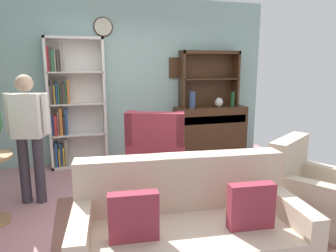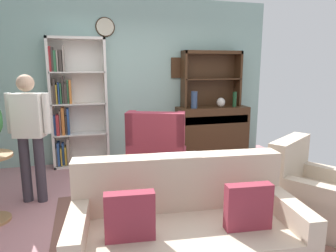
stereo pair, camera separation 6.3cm
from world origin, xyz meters
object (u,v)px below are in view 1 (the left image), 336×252
(vase_tall, at_px, (192,100))
(armchair_floral, at_px, (310,195))
(bookshelf, at_px, (72,104))
(sideboard_hutch, at_px, (209,71))
(book_stack, at_px, (174,175))
(vase_round, at_px, (219,102))
(coffee_table, at_px, (178,185))
(sideboard, at_px, (210,129))
(bottle_wine, at_px, (232,99))
(couch_floral, at_px, (188,234))
(person_reading, at_px, (28,130))
(wingback_chair, at_px, (157,156))

(vase_tall, height_order, armchair_floral, vase_tall)
(bookshelf, height_order, sideboard_hutch, bookshelf)
(bookshelf, xyz_separation_m, armchair_floral, (2.44, -2.65, -0.75))
(armchair_floral, height_order, book_stack, armchair_floral)
(vase_round, bearing_deg, coffee_table, -126.18)
(sideboard, height_order, armchair_floral, sideboard)
(vase_tall, bearing_deg, armchair_floral, -80.59)
(bottle_wine, distance_m, couch_floral, 3.53)
(vase_tall, height_order, person_reading, person_reading)
(wingback_chair, bearing_deg, bookshelf, 135.82)
(bottle_wine, height_order, armchair_floral, bottle_wine)
(wingback_chair, bearing_deg, book_stack, -93.16)
(wingback_chair, bearing_deg, person_reading, -172.73)
(bookshelf, height_order, bottle_wine, bookshelf)
(bookshelf, bearing_deg, couch_floral, -73.66)
(couch_floral, relative_size, person_reading, 1.20)
(book_stack, bearing_deg, vase_tall, 63.40)
(sideboard_hutch, height_order, coffee_table, sideboard_hutch)
(sideboard_hutch, bearing_deg, person_reading, -155.32)
(sideboard_hutch, xyz_separation_m, couch_floral, (-1.53, -3.07, -1.25))
(vase_tall, bearing_deg, couch_floral, -111.56)
(person_reading, distance_m, book_stack, 1.80)
(vase_tall, bearing_deg, book_stack, -116.60)
(sideboard, relative_size, vase_round, 7.65)
(bookshelf, distance_m, vase_round, 2.56)
(couch_floral, bearing_deg, bookshelf, 106.34)
(armchair_floral, height_order, coffee_table, armchair_floral)
(bookshelf, relative_size, coffee_table, 2.62)
(sideboard, distance_m, vase_tall, 0.69)
(bottle_wine, distance_m, armchair_floral, 2.62)
(bottle_wine, bearing_deg, book_stack, -132.51)
(vase_round, xyz_separation_m, armchair_floral, (-0.11, -2.50, -0.72))
(bookshelf, height_order, person_reading, bookshelf)
(armchair_floral, bearing_deg, wingback_chair, 130.26)
(sideboard_hutch, xyz_separation_m, vase_tall, (-0.39, -0.19, -0.49))
(sideboard, xyz_separation_m, bottle_wine, (0.39, -0.09, 0.55))
(vase_round, relative_size, coffee_table, 0.21)
(vase_tall, height_order, coffee_table, vase_tall)
(bottle_wine, height_order, person_reading, person_reading)
(sideboard, distance_m, person_reading, 3.18)
(book_stack, bearing_deg, wingback_chair, 86.84)
(book_stack, bearing_deg, coffee_table, -62.08)
(vase_round, xyz_separation_m, couch_floral, (-1.66, -2.90, -0.69))
(vase_round, bearing_deg, vase_tall, -178.51)
(person_reading, bearing_deg, vase_tall, 24.49)
(person_reading, height_order, coffee_table, person_reading)
(vase_tall, relative_size, book_stack, 1.94)
(vase_round, relative_size, person_reading, 0.11)
(couch_floral, height_order, coffee_table, couch_floral)
(person_reading, relative_size, coffee_table, 1.95)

